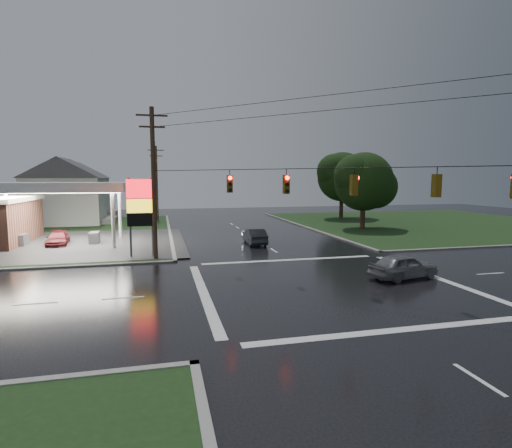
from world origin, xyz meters
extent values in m
plane|color=black|center=(0.00, 0.00, 0.00)|extent=(120.00, 120.00, 0.00)
cube|color=black|center=(26.00, 26.00, 0.04)|extent=(36.00, 36.00, 0.08)
cube|color=#2D2D2D|center=(-20.00, 18.00, 0.09)|extent=(26.00, 18.00, 0.02)
cylinder|color=silver|center=(-13.00, 15.00, 2.50)|extent=(0.30, 0.30, 5.00)
cylinder|color=silver|center=(-23.00, 21.00, 2.50)|extent=(0.30, 0.30, 5.00)
cylinder|color=silver|center=(-13.00, 21.00, 2.50)|extent=(0.30, 0.30, 5.00)
cube|color=silver|center=(-18.00, 18.00, 5.20)|extent=(12.00, 8.00, 0.80)
cube|color=white|center=(-18.00, 18.00, 4.78)|extent=(11.40, 7.40, 0.04)
cube|color=#59595E|center=(-21.00, 18.00, 0.55)|extent=(0.80, 1.60, 1.10)
cube|color=#59595E|center=(-15.00, 18.00, 0.55)|extent=(0.80, 1.60, 1.10)
cylinder|color=#59595E|center=(-11.30, 10.50, 3.00)|extent=(0.16, 0.16, 6.00)
cylinder|color=#59595E|center=(-9.70, 10.50, 3.00)|extent=(0.16, 0.16, 6.00)
cube|color=red|center=(-10.50, 10.50, 5.20)|extent=(2.00, 0.35, 1.40)
cube|color=yellow|center=(-10.50, 10.50, 3.90)|extent=(2.00, 0.35, 1.00)
cube|color=black|center=(-10.50, 10.50, 2.90)|extent=(2.00, 0.35, 1.00)
cylinder|color=#382619|center=(-9.50, 9.50, 5.50)|extent=(0.32, 0.32, 11.00)
cube|color=#382619|center=(-9.50, 9.50, 10.40)|extent=(2.20, 0.12, 0.12)
cube|color=#382619|center=(-9.50, 9.50, 9.60)|extent=(1.80, 0.12, 0.12)
cylinder|color=#382619|center=(-9.50, 38.00, 5.25)|extent=(0.32, 0.32, 10.50)
cube|color=#382619|center=(-9.50, 38.00, 9.90)|extent=(2.20, 0.12, 0.12)
cube|color=#382619|center=(-9.50, 38.00, 9.10)|extent=(1.80, 0.12, 0.12)
cube|color=#59470C|center=(-4.75, 4.75, 5.60)|extent=(0.34, 0.34, 1.10)
cylinder|color=#FF0C07|center=(-4.75, 4.55, 5.98)|extent=(0.22, 0.08, 0.22)
cube|color=#59470C|center=(-1.90, 1.90, 5.60)|extent=(0.34, 0.34, 1.10)
cylinder|color=#FF0C07|center=(-1.90, 1.70, 5.98)|extent=(0.22, 0.08, 0.22)
cube|color=#59470C|center=(0.95, -0.95, 5.60)|extent=(0.34, 0.34, 1.10)
cylinder|color=#FF0C07|center=(1.15, -0.95, 5.98)|extent=(0.08, 0.22, 0.22)
cube|color=#59470C|center=(3.80, -3.80, 5.60)|extent=(0.34, 0.34, 1.10)
cylinder|color=#FF0C07|center=(3.80, -3.60, 5.98)|extent=(0.22, 0.08, 0.22)
cube|color=silver|center=(-21.00, 36.00, 3.00)|extent=(9.00, 8.00, 6.00)
cube|color=gray|center=(-15.70, 36.00, 0.40)|extent=(1.60, 4.80, 0.80)
cube|color=silver|center=(-22.00, 48.00, 3.00)|extent=(9.00, 8.00, 6.00)
cube|color=gray|center=(-16.70, 48.00, 0.40)|extent=(1.60, 4.80, 0.80)
cylinder|color=black|center=(14.00, 22.00, 2.52)|extent=(0.56, 0.56, 5.04)
sphere|color=black|center=(14.00, 22.00, 5.58)|extent=(6.80, 6.80, 6.80)
sphere|color=black|center=(15.70, 22.30, 4.95)|extent=(5.10, 5.10, 5.10)
sphere|color=black|center=(12.64, 21.60, 6.30)|extent=(4.76, 4.76, 4.76)
cylinder|color=black|center=(17.00, 34.00, 2.80)|extent=(0.56, 0.56, 5.60)
sphere|color=black|center=(17.00, 34.00, 6.20)|extent=(7.20, 7.20, 7.20)
sphere|color=black|center=(18.80, 34.30, 5.50)|extent=(5.40, 5.40, 5.40)
sphere|color=black|center=(15.56, 33.60, 7.00)|extent=(5.04, 5.04, 5.04)
imported|color=black|center=(-0.80, 14.55, 0.72)|extent=(1.60, 4.40, 1.44)
imported|color=slate|center=(4.95, 0.26, 0.74)|extent=(4.63, 2.59, 1.49)
imported|color=#511216|center=(-18.04, 17.87, 0.60)|extent=(2.09, 4.31, 1.21)
camera|label=1|loc=(-9.07, -20.40, 5.94)|focal=28.00mm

